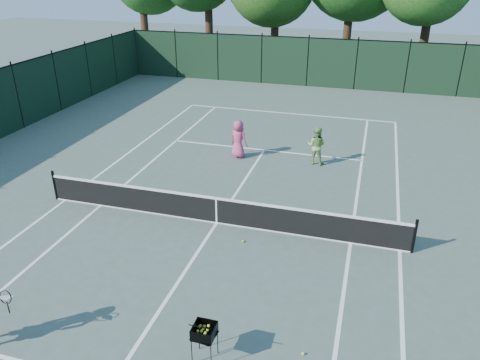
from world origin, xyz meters
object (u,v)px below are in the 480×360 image
(loose_ball_midcourt, at_px, (243,241))
(ball_hopper, at_px, (204,331))
(loose_ball_near_cart, at_px, (303,354))
(player_green, at_px, (316,146))
(player_pink, at_px, (238,139))

(loose_ball_midcourt, bearing_deg, ball_hopper, -84.28)
(ball_hopper, relative_size, loose_ball_near_cart, 12.74)
(player_green, relative_size, loose_ball_midcourt, 22.50)
(player_green, height_order, loose_ball_midcourt, player_green)
(ball_hopper, distance_m, loose_ball_near_cart, 2.16)
(ball_hopper, height_order, loose_ball_midcourt, ball_hopper)
(player_pink, xyz_separation_m, player_green, (3.16, 0.21, -0.02))
(loose_ball_midcourt, bearing_deg, loose_ball_near_cart, -57.78)
(player_green, bearing_deg, loose_ball_near_cart, 102.63)
(loose_ball_near_cart, relative_size, loose_ball_midcourt, 1.00)
(player_green, distance_m, ball_hopper, 10.85)
(player_pink, distance_m, player_green, 3.17)
(ball_hopper, bearing_deg, player_pink, 109.73)
(player_green, xyz_separation_m, loose_ball_midcourt, (-1.21, -6.39, -0.73))
(ball_hopper, distance_m, loose_ball_midcourt, 4.51)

